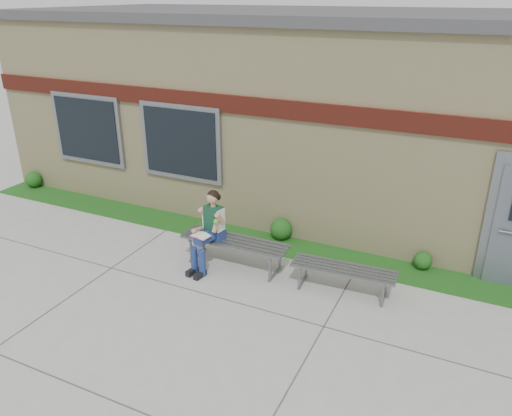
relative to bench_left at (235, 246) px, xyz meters
The scene contains 9 objects.
ground 1.90m from the bench_left, 56.25° to the right, with size 80.00×80.00×0.00m, color #9E9E99.
grass_strip 1.53m from the bench_left, 45.54° to the left, with size 16.00×0.80×0.02m, color #154813.
school_building 4.87m from the bench_left, 76.91° to the left, with size 16.20×6.22×4.20m.
bench_left is the anchor object (origin of this frame).
bench_right 2.00m from the bench_left, ahead, with size 1.73×0.57×0.44m.
girl 0.57m from the bench_left, 151.51° to the right, with size 0.50×0.86×1.43m.
shrub_west 6.54m from the bench_left, 168.51° to the left, with size 0.40×0.40×0.40m, color #154813.
shrub_mid 1.36m from the bench_left, 74.63° to the left, with size 0.44×0.44×0.44m, color #154813.
shrub_east 3.36m from the bench_left, 22.84° to the left, with size 0.32×0.32×0.32m, color #154813.
Camera 1 is at (2.69, -5.43, 4.58)m, focal length 35.00 mm.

